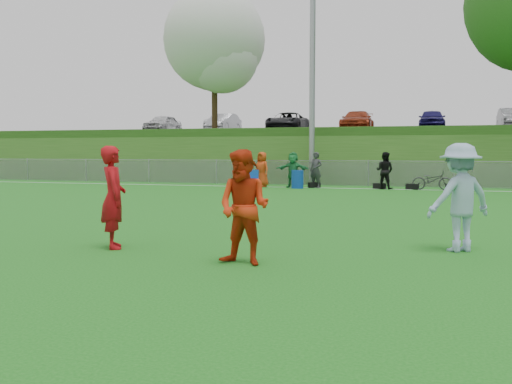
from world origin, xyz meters
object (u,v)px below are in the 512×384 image
at_px(bicycle, 432,180).
at_px(player_blue, 460,198).
at_px(player_red_center, 244,207).
at_px(recycling_bin, 297,179).
at_px(player_red_left, 113,197).

bearing_deg(bicycle, player_blue, -178.78).
distance_m(player_red_center, bicycle, 18.46).
bearing_deg(recycling_bin, player_red_center, -79.97).
relative_size(player_red_center, recycling_bin, 2.10).
bearing_deg(player_blue, bicycle, -123.70).
height_order(player_red_left, player_blue, player_blue).
bearing_deg(player_blue, player_red_center, -0.73).
distance_m(player_red_center, player_blue, 3.90).
bearing_deg(player_blue, recycling_bin, -102.63).
xyz_separation_m(player_blue, bicycle, (-0.35, 16.04, -0.49)).
xyz_separation_m(player_red_center, player_blue, (3.22, 2.19, 0.05)).
distance_m(player_red_center, recycling_bin, 17.94).
distance_m(player_red_left, player_red_center, 2.79).
distance_m(recycling_bin, bicycle, 6.03).
distance_m(player_red_left, player_blue, 6.10).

